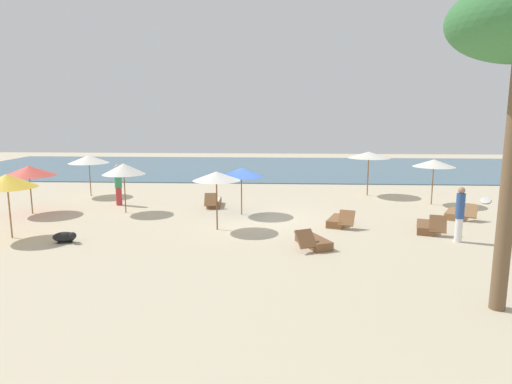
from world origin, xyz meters
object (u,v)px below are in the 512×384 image
Objects in this scene: umbrella_0 at (89,159)px; umbrella_5 at (7,181)px; person_1 at (118,184)px; person_0 at (460,213)px; dog at (65,237)px; umbrella_7 at (241,172)px; umbrella_6 at (434,163)px; lounger_1 at (313,241)px; umbrella_4 at (124,169)px; lounger_5 at (214,202)px; lounger_4 at (427,227)px; lounger_0 at (456,214)px; umbrella_2 at (369,155)px; lounger_2 at (339,221)px; umbrella_3 at (29,171)px; umbrella_1 at (216,176)px; surfboard at (486,200)px.

umbrella_5 is at bearing -85.84° from umbrella_0.
person_1 is (2.32, -2.26, -0.94)m from umbrella_0.
dog is at bearing -176.47° from person_0.
umbrella_7 is (8.25, -3.95, -0.10)m from umbrella_0.
umbrella_6 reaches higher than lounger_1.
umbrella_4 is 2.04m from person_1.
umbrella_0 is 1.24× the size of lounger_5.
umbrella_7 is 1.12× the size of lounger_1.
umbrella_7 reaches higher than lounger_4.
umbrella_0 is 17.75m from lounger_0.
umbrella_7 is 8.52m from person_0.
person_1 is (-13.55, 5.42, 0.01)m from person_0.
lounger_5 is at bearing -157.77° from umbrella_2.
person_0 is 14.60m from person_1.
umbrella_4 is at bearing 168.20° from lounger_4.
person_0 is at bearing -16.75° from umbrella_4.
person_1 is (-4.49, -0.01, 0.81)m from lounger_5.
lounger_2 is at bearing 17.12° from dog.
person_0 is 0.97× the size of person_1.
umbrella_4 is 0.96× the size of umbrella_5.
umbrella_2 reaches higher than umbrella_0.
umbrella_3 is at bearing -165.50° from lounger_5.
lounger_1 is 2.10× the size of dog.
lounger_4 is 12.70m from dog.
umbrella_4 reaches higher than lounger_5.
umbrella_0 is 0.98× the size of umbrella_3.
lounger_0 is 0.95× the size of person_0.
umbrella_1 is 7.13m from umbrella_5.
person_1 is (-5.93, 1.69, -0.84)m from umbrella_7.
umbrella_0 is 20.15m from surfboard.
lounger_2 is at bearing -139.13° from umbrella_6.
lounger_1 is 12.23m from surfboard.
umbrella_0 is 1.11× the size of surfboard.
umbrella_0 is 0.99× the size of umbrella_6.
umbrella_2 is 1.07× the size of umbrella_6.
surfboard is at bearing 60.40° from person_0.
person_0 is 2.19× the size of dog.
umbrella_0 is 0.95× the size of umbrella_5.
umbrella_1 is 5.52m from dog.
lounger_1 is 0.96× the size of person_0.
lounger_0 is at bearing 13.22° from umbrella_5.
umbrella_3 is at bearing -147.80° from person_1.
lounger_5 is at bearing 99.94° from umbrella_1.
umbrella_6 reaches higher than surfboard.
umbrella_5 reaches higher than umbrella_1.
surfboard is (13.25, 1.94, -0.14)m from lounger_5.
dog is (-13.14, -0.81, -0.77)m from person_0.
person_0 reaches higher than lounger_5.
person_1 is at bearing 164.09° from umbrella_7.
umbrella_5 is at bearing 177.31° from lounger_1.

